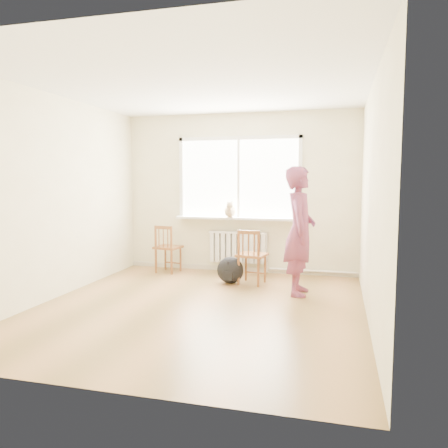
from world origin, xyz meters
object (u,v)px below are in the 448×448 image
Objects in this scene: backpack at (230,270)px; chair_left at (167,249)px; chair_right at (251,257)px; person at (300,231)px; cat at (230,210)px.

chair_left is at bearing 158.31° from backpack.
chair_right is 0.47× the size of person.
person reaches higher than chair_left.
backpack is at bearing 167.21° from chair_left.
cat reaches higher than chair_left.
chair_left is 2.50m from person.
cat is (-1.25, 1.09, 0.19)m from person.
cat is at bearing -45.62° from chair_right.
cat is (-0.50, 0.70, 0.64)m from chair_right.
person is 4.30× the size of backpack.
backpack is at bearing 14.04° from chair_right.
chair_right is (1.55, -0.46, 0.01)m from chair_left.
chair_right is 1.96× the size of cat.
person is 4.12× the size of cat.
chair_left is 0.46× the size of person.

